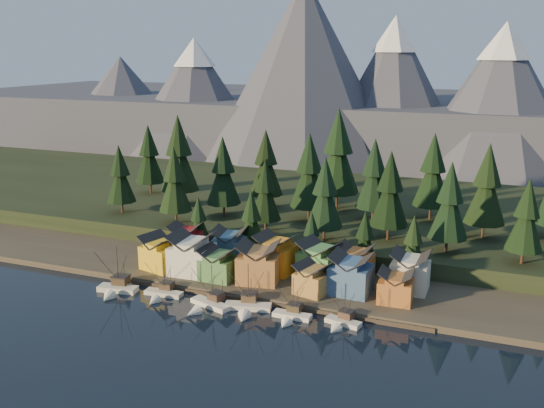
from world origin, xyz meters
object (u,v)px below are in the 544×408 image
at_px(boat_4, 291,311).
at_px(house_front_0, 161,251).
at_px(house_back_0, 186,239).
at_px(house_back_1, 230,245).
at_px(boat_5, 342,317).
at_px(boat_0, 115,283).
at_px(boat_3, 247,302).
at_px(boat_2, 207,300).
at_px(boat_1, 161,289).
at_px(house_front_1, 192,253).

bearing_deg(boat_4, house_front_0, 162.46).
distance_m(house_back_0, house_back_1, 13.76).
relative_size(boat_4, boat_5, 1.01).
bearing_deg(boat_4, boat_0, -177.01).
xyz_separation_m(boat_0, boat_5, (54.82, 2.70, -0.51)).
height_order(boat_5, house_front_0, house_front_0).
xyz_separation_m(boat_3, boat_4, (10.47, -0.41, -0.26)).
relative_size(boat_4, house_back_0, 1.09).
relative_size(boat_3, house_back_0, 1.28).
height_order(boat_3, house_back_1, house_back_1).
bearing_deg(boat_0, boat_3, -4.39).
bearing_deg(boat_2, house_back_1, 121.74).
xyz_separation_m(boat_1, boat_4, (32.39, -0.29, 0.06)).
bearing_deg(boat_4, boat_5, 5.79).
bearing_deg(boat_0, boat_2, -7.41).
relative_size(boat_3, boat_4, 1.17).
bearing_deg(house_front_1, boat_1, -97.90).
distance_m(boat_1, boat_3, 21.93).
height_order(boat_5, house_back_0, house_back_0).
height_order(boat_0, boat_1, boat_0).
bearing_deg(house_front_1, boat_4, -25.90).
bearing_deg(boat_5, house_back_0, 166.99).
height_order(boat_2, boat_3, boat_3).
xyz_separation_m(house_front_1, house_back_0, (-8.18, 11.28, -0.82)).
height_order(boat_1, boat_2, boat_2).
xyz_separation_m(boat_0, boat_4, (43.81, 1.72, -0.58)).
relative_size(boat_0, boat_1, 1.21).
bearing_deg(house_back_0, house_back_1, -12.15).
xyz_separation_m(boat_0, house_back_1, (18.09, 25.37, 3.95)).
distance_m(boat_1, house_back_0, 25.61).
bearing_deg(house_back_0, boat_3, -48.25).
bearing_deg(boat_0, house_front_1, 42.01).
relative_size(boat_0, boat_5, 1.25).
bearing_deg(boat_5, house_front_0, 178.50).
xyz_separation_m(boat_4, house_front_0, (-40.21, 13.28, 4.26)).
relative_size(boat_3, boat_5, 1.18).
xyz_separation_m(boat_1, boat_3, (21.92, 0.12, 0.31)).
bearing_deg(house_back_1, boat_1, -115.82).
bearing_deg(boat_0, house_back_0, 72.53).
bearing_deg(house_back_0, boat_4, -40.35).
bearing_deg(house_back_1, boat_5, -41.56).
distance_m(boat_4, boat_5, 11.06).
bearing_deg(boat_0, boat_5, -5.23).
relative_size(boat_4, house_back_1, 1.03).
height_order(boat_3, boat_5, boat_3).
xyz_separation_m(boat_1, house_front_1, (1.13, 12.96, 5.12)).
relative_size(boat_5, house_back_0, 1.08).
height_order(boat_1, boat_4, boat_1).
height_order(boat_4, house_front_1, house_front_1).
height_order(house_back_0, house_back_1, house_back_1).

